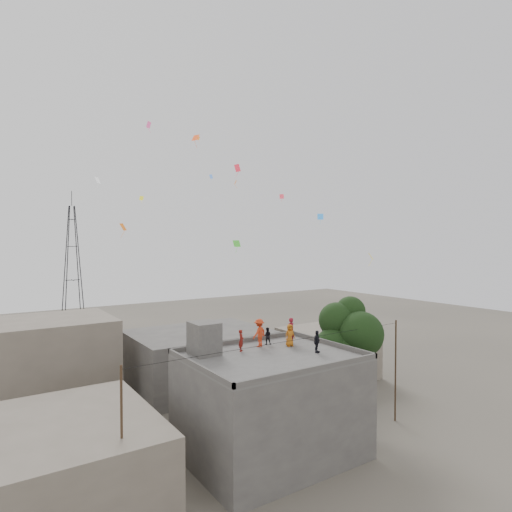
# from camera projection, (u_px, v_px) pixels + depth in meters

# --- Properties ---
(ground) EXTENTS (140.00, 140.00, 0.00)m
(ground) POSITION_uv_depth(u_px,v_px,m) (270.00, 454.00, 26.30)
(ground) COLOR #4A453C
(ground) RESTS_ON ground
(main_building) EXTENTS (10.00, 8.00, 6.10)m
(main_building) POSITION_uv_depth(u_px,v_px,m) (270.00, 405.00, 26.21)
(main_building) COLOR #484644
(main_building) RESTS_ON ground
(parapet) EXTENTS (10.00, 8.00, 0.30)m
(parapet) POSITION_uv_depth(u_px,v_px,m) (271.00, 353.00, 26.12)
(parapet) COLOR #484644
(parapet) RESTS_ON main_building
(stair_head_box) EXTENTS (1.60, 1.80, 2.00)m
(stair_head_box) POSITION_uv_depth(u_px,v_px,m) (204.00, 338.00, 26.49)
(stair_head_box) COLOR #484644
(stair_head_box) RESTS_ON main_building
(neighbor_west) EXTENTS (8.00, 10.00, 4.00)m
(neighbor_west) POSITION_uv_depth(u_px,v_px,m) (73.00, 458.00, 21.83)
(neighbor_west) COLOR #6A6054
(neighbor_west) RESTS_ON ground
(neighbor_north) EXTENTS (12.00, 9.00, 5.00)m
(neighbor_north) POSITION_uv_depth(u_px,v_px,m) (199.00, 358.00, 38.99)
(neighbor_north) COLOR #484644
(neighbor_north) RESTS_ON ground
(neighbor_northwest) EXTENTS (9.00, 8.00, 7.00)m
(neighbor_northwest) POSITION_uv_depth(u_px,v_px,m) (52.00, 363.00, 33.99)
(neighbor_northwest) COLOR #6A6054
(neighbor_northwest) RESTS_ON ground
(neighbor_east) EXTENTS (7.00, 8.00, 4.40)m
(neighbor_east) POSITION_uv_depth(u_px,v_px,m) (327.00, 352.00, 42.30)
(neighbor_east) COLOR #6A6054
(neighbor_east) RESTS_ON ground
(tree) EXTENTS (4.90, 4.60, 9.10)m
(tree) POSITION_uv_depth(u_px,v_px,m) (349.00, 339.00, 30.69)
(tree) COLOR black
(tree) RESTS_ON ground
(utility_line) EXTENTS (20.12, 0.62, 7.40)m
(utility_line) POSITION_uv_depth(u_px,v_px,m) (290.00, 397.00, 25.42)
(utility_line) COLOR black
(utility_line) RESTS_ON ground
(transmission_tower) EXTENTS (2.97, 2.97, 20.01)m
(transmission_tower) POSITION_uv_depth(u_px,v_px,m) (73.00, 273.00, 57.14)
(transmission_tower) COLOR black
(transmission_tower) RESTS_ON ground
(person_red_adult) EXTENTS (0.69, 0.49, 1.76)m
(person_red_adult) POSITION_uv_depth(u_px,v_px,m) (290.00, 331.00, 29.40)
(person_red_adult) COLOR maroon
(person_red_adult) RESTS_ON main_building
(person_orange_child) EXTENTS (0.78, 0.56, 1.48)m
(person_orange_child) POSITION_uv_depth(u_px,v_px,m) (290.00, 335.00, 28.58)
(person_orange_child) COLOR #B86115
(person_orange_child) RESTS_ON main_building
(person_dark_child) EXTENTS (0.71, 0.67, 1.17)m
(person_dark_child) POSITION_uv_depth(u_px,v_px,m) (267.00, 336.00, 29.08)
(person_dark_child) COLOR black
(person_dark_child) RESTS_ON main_building
(person_dark_adult) EXTENTS (0.89, 0.68, 1.40)m
(person_dark_adult) POSITION_uv_depth(u_px,v_px,m) (317.00, 342.00, 26.88)
(person_dark_adult) COLOR black
(person_dark_adult) RESTS_ON main_building
(person_orange_adult) EXTENTS (1.36, 1.05, 1.85)m
(person_orange_adult) POSITION_uv_depth(u_px,v_px,m) (259.00, 333.00, 28.47)
(person_orange_adult) COLOR red
(person_orange_adult) RESTS_ON main_building
(person_red_child) EXTENTS (0.58, 0.59, 1.38)m
(person_red_child) POSITION_uv_depth(u_px,v_px,m) (241.00, 340.00, 27.24)
(person_red_child) COLOR maroon
(person_red_child) RESTS_ON main_building
(kites) EXTENTS (18.31, 18.31, 11.23)m
(kites) POSITION_uv_depth(u_px,v_px,m) (226.00, 193.00, 31.80)
(kites) COLOR orange
(kites) RESTS_ON ground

